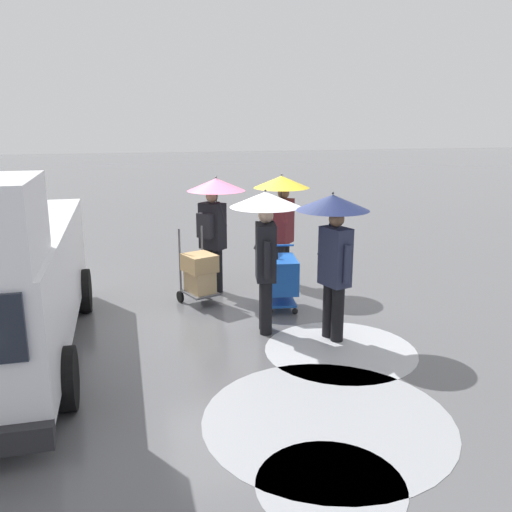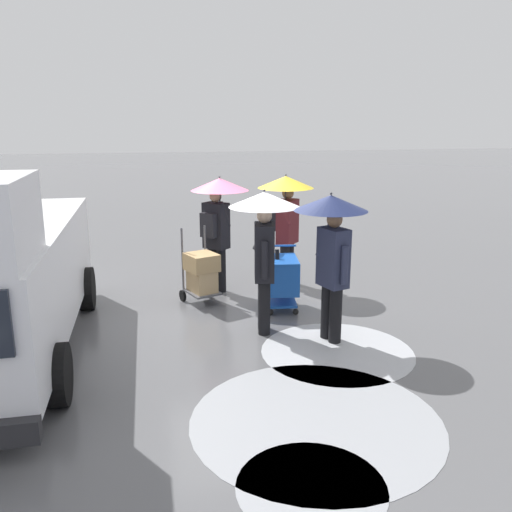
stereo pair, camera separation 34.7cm
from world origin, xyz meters
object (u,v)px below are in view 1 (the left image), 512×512
object	(u,v)px
hand_dolly_boxes	(199,273)
pedestrian_far_side	(282,204)
pedestrian_pink_side	(214,208)
pedestrian_white_side	(334,232)
shopping_cart_vendor	(280,276)
pedestrian_black_side	(266,228)

from	to	relation	value
hand_dolly_boxes	pedestrian_far_side	size ratio (longest dim) A/B	0.61
pedestrian_pink_side	pedestrian_far_side	xyz separation A→B (m)	(-1.31, -0.14, 0.00)
pedestrian_pink_side	pedestrian_white_side	distance (m)	2.85
shopping_cart_vendor	pedestrian_black_side	distance (m)	1.43
shopping_cart_vendor	pedestrian_black_side	xyz separation A→B (m)	(0.49, 0.87, 1.02)
pedestrian_black_side	pedestrian_far_side	xyz separation A→B (m)	(-0.90, -2.18, -0.01)
pedestrian_white_side	pedestrian_far_side	distance (m)	2.69
pedestrian_pink_side	pedestrian_far_side	world-z (taller)	same
shopping_cart_vendor	pedestrian_white_side	size ratio (longest dim) A/B	0.49
hand_dolly_boxes	pedestrian_black_side	distance (m)	1.92
pedestrian_black_side	pedestrian_white_side	size ratio (longest dim) A/B	1.00
hand_dolly_boxes	pedestrian_white_side	bearing A→B (deg)	130.76
pedestrian_pink_side	shopping_cart_vendor	bearing A→B (deg)	127.74
pedestrian_black_side	pedestrian_far_side	distance (m)	2.36
shopping_cart_vendor	pedestrian_pink_side	xyz separation A→B (m)	(0.91, -1.17, 1.00)
pedestrian_pink_side	pedestrian_black_side	world-z (taller)	same
shopping_cart_vendor	pedestrian_pink_side	bearing A→B (deg)	-52.26
hand_dolly_boxes	pedestrian_black_side	world-z (taller)	pedestrian_black_side
hand_dolly_boxes	pedestrian_white_side	size ratio (longest dim) A/B	0.61
pedestrian_far_side	shopping_cart_vendor	bearing A→B (deg)	72.87
pedestrian_pink_side	pedestrian_far_side	distance (m)	1.32
hand_dolly_boxes	pedestrian_white_side	world-z (taller)	pedestrian_white_side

